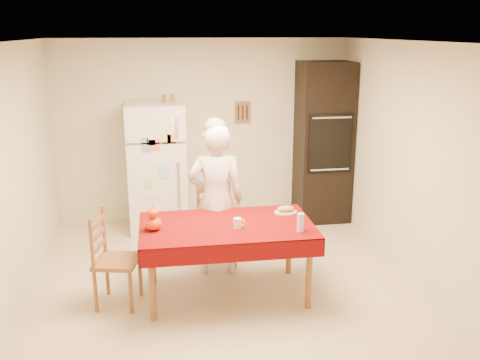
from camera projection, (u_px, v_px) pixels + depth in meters
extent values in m
plane|color=tan|center=(225.00, 288.00, 5.60)|extent=(4.50, 4.50, 0.00)
cube|color=beige|center=(203.00, 131.00, 7.40)|extent=(4.00, 0.02, 2.50)
cube|color=beige|center=(273.00, 271.00, 3.12)|extent=(4.00, 0.02, 2.50)
cube|color=beige|center=(10.00, 181.00, 4.96)|extent=(0.02, 4.50, 2.50)
cube|color=beige|center=(414.00, 165.00, 5.56)|extent=(0.02, 4.50, 2.50)
cube|color=white|center=(223.00, 42.00, 4.92)|extent=(4.00, 4.50, 0.02)
cube|color=brown|center=(243.00, 112.00, 7.40)|extent=(0.22, 0.02, 0.30)
cube|color=white|center=(157.00, 167.00, 7.06)|extent=(0.75, 0.70, 1.70)
cube|color=silver|center=(177.00, 127.00, 6.58)|extent=(0.03, 0.03, 0.25)
cube|color=silver|center=(179.00, 185.00, 6.79)|extent=(0.03, 0.03, 0.60)
cube|color=black|center=(323.00, 143.00, 7.38)|extent=(0.70, 0.60, 2.20)
cube|color=black|center=(330.00, 144.00, 7.07)|extent=(0.59, 0.02, 0.80)
cylinder|color=brown|center=(152.00, 286.00, 4.88)|extent=(0.06, 0.06, 0.71)
cylinder|color=brown|center=(152.00, 252.00, 5.62)|extent=(0.06, 0.06, 0.71)
cylinder|color=brown|center=(309.00, 274.00, 5.10)|extent=(0.06, 0.06, 0.71)
cylinder|color=brown|center=(289.00, 243.00, 5.84)|extent=(0.06, 0.06, 0.71)
cube|color=brown|center=(227.00, 227.00, 5.26)|extent=(1.60, 0.90, 0.04)
cube|color=#550406|center=(227.00, 225.00, 5.25)|extent=(1.70, 1.00, 0.01)
cylinder|color=brown|center=(203.00, 253.00, 5.92)|extent=(0.04, 0.04, 0.43)
cylinder|color=brown|center=(199.00, 242.00, 6.24)|extent=(0.04, 0.04, 0.43)
cylinder|color=brown|center=(235.00, 251.00, 5.99)|extent=(0.04, 0.04, 0.43)
cylinder|color=brown|center=(229.00, 240.00, 6.31)|extent=(0.04, 0.04, 0.43)
cube|color=brown|center=(216.00, 227.00, 6.05)|extent=(0.44, 0.42, 0.04)
cube|color=brown|center=(214.00, 202.00, 6.14)|extent=(0.36, 0.05, 0.50)
cylinder|color=brown|center=(131.00, 293.00, 5.04)|extent=(0.04, 0.04, 0.43)
cylinder|color=brown|center=(95.00, 291.00, 5.06)|extent=(0.04, 0.04, 0.43)
cylinder|color=brown|center=(140.00, 276.00, 5.39)|extent=(0.04, 0.04, 0.43)
cylinder|color=brown|center=(107.00, 275.00, 5.41)|extent=(0.04, 0.04, 0.43)
cube|color=brown|center=(117.00, 261.00, 5.16)|extent=(0.48, 0.50, 0.04)
cube|color=brown|center=(98.00, 237.00, 5.10)|extent=(0.11, 0.36, 0.50)
imported|color=silver|center=(216.00, 200.00, 5.75)|extent=(0.63, 0.44, 1.67)
cylinder|color=white|center=(237.00, 223.00, 5.14)|extent=(0.08, 0.08, 0.10)
ellipsoid|color=#E85F05|center=(153.00, 224.00, 5.09)|extent=(0.17, 0.17, 0.13)
ellipsoid|color=#E14605|center=(152.00, 213.00, 5.06)|extent=(0.12, 0.12, 0.09)
cylinder|color=silver|center=(300.00, 222.00, 5.05)|extent=(0.07, 0.07, 0.18)
cylinder|color=silver|center=(286.00, 212.00, 5.57)|extent=(0.24, 0.24, 0.02)
ellipsoid|color=tan|center=(286.00, 209.00, 5.56)|extent=(0.18, 0.10, 0.06)
cylinder|color=brown|center=(164.00, 98.00, 6.88)|extent=(0.05, 0.05, 0.10)
cylinder|color=#99681B|center=(172.00, 98.00, 6.89)|extent=(0.05, 0.05, 0.10)
cylinder|color=#995B1B|center=(172.00, 98.00, 6.89)|extent=(0.05, 0.05, 0.10)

